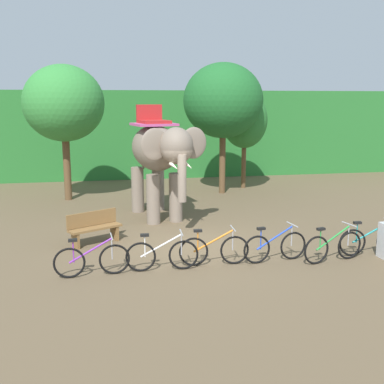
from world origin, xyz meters
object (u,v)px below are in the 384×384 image
bike_blue (275,246)px  elephant (158,153)px  bike_purple (92,260)px  bike_orange (214,250)px  tree_left (245,121)px  bike_green (333,247)px  bike_white (162,255)px  tree_far_left (223,101)px  bike_teal (371,241)px  wooden_bench (94,227)px  tree_center (64,104)px

bike_blue → elephant: bearing=115.6°
bike_purple → bike_orange: (2.88, 0.20, 0.00)m
tree_left → bike_green: 10.36m
bike_green → bike_white: bearing=177.8°
bike_purple → tree_left: bearing=56.5°
tree_far_left → tree_left: bearing=38.1°
tree_far_left → bike_purple: bearing=-120.7°
bike_orange → bike_teal: (4.12, -0.03, 0.00)m
tree_left → wooden_bench: (-6.53, -7.36, -2.56)m
tree_left → bike_orange: bearing=-110.7°
bike_purple → bike_blue: bearing=2.3°
bike_white → bike_teal: size_ratio=1.00×
tree_far_left → bike_purple: (-5.29, -8.91, -3.51)m
tree_center → bike_green: 11.71m
tree_center → elephant: bearing=-48.9°
bike_teal → wooden_bench: (-6.99, 2.36, 0.09)m
tree_left → bike_teal: (0.46, -9.72, -2.65)m
tree_far_left → bike_teal: 9.58m
bike_blue → bike_teal: 2.58m
bike_white → bike_blue: size_ratio=1.01×
tree_center → bike_purple: tree_center is taller
bike_purple → bike_blue: 4.42m
bike_green → bike_teal: 1.21m
tree_left → bike_blue: tree_left is taller
bike_purple → bike_green: (5.82, -0.10, 0.00)m
bike_blue → bike_green: 1.43m
tree_center → tree_far_left: tree_far_left is taller
bike_purple → bike_white: bearing=2.2°
elephant → bike_orange: elephant is taller
tree_far_left → bike_white: bearing=-112.6°
tree_center → bike_teal: size_ratio=3.09×
tree_far_left → bike_blue: bearing=-95.7°
tree_center → bike_blue: size_ratio=3.11×
tree_left → bike_orange: 10.69m
bike_purple → bike_blue: (4.42, 0.17, 0.00)m
elephant → tree_far_left: bearing=51.0°
tree_center → bike_purple: bearing=-82.7°
tree_center → bike_white: (2.72, -8.63, -3.41)m
elephant → bike_blue: elephant is taller
bike_blue → tree_far_left: bearing=84.3°
bike_purple → wooden_bench: bearing=89.8°
tree_center → bike_teal: (8.12, -8.53, -3.41)m
bike_teal → elephant: bearing=135.4°
tree_far_left → bike_green: (0.52, -9.01, -3.51)m
bike_blue → bike_teal: same height
bike_white → bike_green: 4.22m
bike_teal → wooden_bench: bike_teal is taller
elephant → wooden_bench: size_ratio=2.81×
tree_far_left → elephant: tree_far_left is taller
bike_blue → bike_purple: bearing=-177.7°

